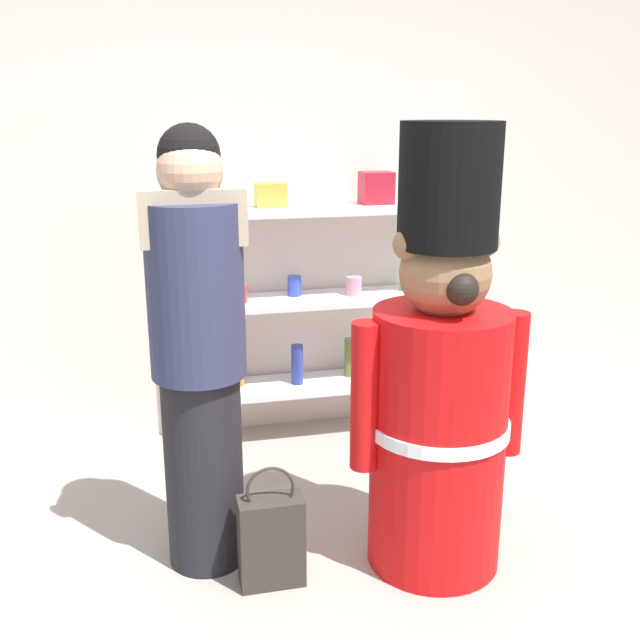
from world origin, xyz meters
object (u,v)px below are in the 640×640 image
Objects in this scene: person_shopper at (198,348)px; shopping_bag at (271,539)px; merchandise_shelf at (325,292)px; teddy_bear_guard at (440,388)px.

shopping_bag is (0.22, -0.22, -0.70)m from person_shopper.
merchandise_shelf reaches higher than shopping_bag.
person_shopper is at bearing 135.35° from shopping_bag.
teddy_bear_guard is (0.14, -1.28, -0.08)m from merchandise_shelf.
merchandise_shelf is 0.93× the size of teddy_bear_guard.
teddy_bear_guard reaches higher than merchandise_shelf.
teddy_bear_guard is at bearing 0.96° from shopping_bag.
teddy_bear_guard is 1.00× the size of person_shopper.
person_shopper reaches higher than shopping_bag.
teddy_bear_guard is 0.92m from person_shopper.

